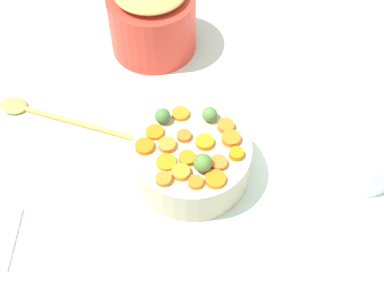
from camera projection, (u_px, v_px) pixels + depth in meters
The scene contains 24 objects.
tabletop at pixel (217, 192), 1.02m from camera, with size 2.40×2.40×0.02m, color silver.
serving_bowl_carrots at pixel (192, 160), 1.01m from camera, with size 0.23×0.23×0.09m, color #C0AD90.
metal_pot at pixel (153, 22), 1.20m from camera, with size 0.20×0.20×0.15m, color red.
carrot_slice_0 at pixel (236, 154), 0.95m from camera, with size 0.03×0.03×0.01m, color orange.
carrot_slice_1 at pixel (181, 114), 1.01m from camera, with size 0.03×0.03×0.01m, color orange.
carrot_slice_2 at pixel (231, 138), 0.98m from camera, with size 0.04×0.04×0.01m, color orange.
carrot_slice_3 at pixel (220, 161), 0.95m from camera, with size 0.03×0.03×0.01m, color orange.
carrot_slice_4 at pixel (181, 171), 0.93m from camera, with size 0.03×0.03×0.01m, color orange.
carrot_slice_5 at pixel (187, 158), 0.95m from camera, with size 0.03×0.03×0.01m, color orange.
carrot_slice_6 at pixel (226, 126), 0.99m from camera, with size 0.03×0.03×0.01m, color orange.
carrot_slice_7 at pixel (184, 136), 0.98m from camera, with size 0.03×0.03×0.01m, color orange.
carrot_slice_8 at pixel (196, 182), 0.92m from camera, with size 0.03×0.03×0.01m, color orange.
carrot_slice_9 at pixel (205, 142), 0.97m from camera, with size 0.03×0.03×0.01m, color orange.
carrot_slice_10 at pixel (167, 145), 0.97m from camera, with size 0.03×0.03×0.01m, color orange.
carrot_slice_11 at pixel (166, 162), 0.95m from camera, with size 0.04×0.04×0.01m, color orange.
carrot_slice_12 at pixel (145, 146), 0.97m from camera, with size 0.04×0.04×0.01m, color orange.
carrot_slice_13 at pixel (155, 132), 0.99m from camera, with size 0.03×0.03×0.01m, color orange.
carrot_slice_14 at pixel (215, 179), 0.92m from camera, with size 0.04×0.04×0.01m, color orange.
carrot_slice_15 at pixel (164, 179), 0.92m from camera, with size 0.03×0.03×0.01m, color orange.
brussels_sprout_0 at pixel (163, 116), 1.00m from camera, with size 0.03×0.03×0.03m, color #467438.
brussels_sprout_1 at pixel (203, 163), 0.93m from camera, with size 0.03×0.03×0.03m, color #547B34.
brussels_sprout_2 at pixel (210, 114), 1.00m from camera, with size 0.03×0.03×0.03m, color #53833D.
wooden_spoon at pixel (39, 112), 1.13m from camera, with size 0.29×0.22×0.01m.
casserole_dish at pixel (348, 134), 1.04m from camera, with size 0.25×0.25×0.09m, color white.
Camera 1 is at (0.20, 0.50, 0.89)m, focal length 48.34 mm.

